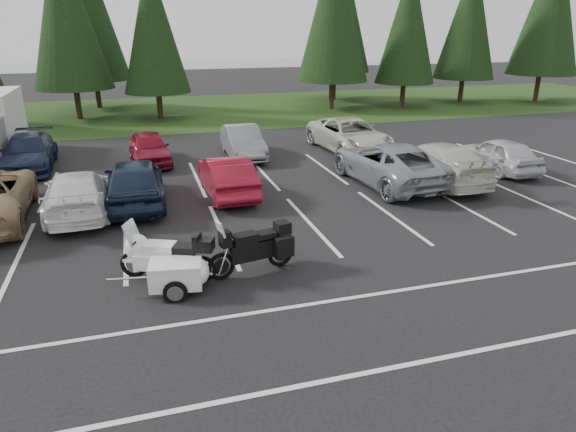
# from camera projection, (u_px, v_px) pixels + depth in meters

# --- Properties ---
(ground) EXTENTS (120.00, 120.00, 0.00)m
(ground) POSITION_uv_depth(u_px,v_px,m) (211.00, 250.00, 13.84)
(ground) COLOR black
(ground) RESTS_ON ground
(grass_strip) EXTENTS (80.00, 16.00, 0.01)m
(grass_strip) POSITION_uv_depth(u_px,v_px,m) (159.00, 112.00, 35.38)
(grass_strip) COLOR #1C3711
(grass_strip) RESTS_ON ground
(lake_water) EXTENTS (70.00, 50.00, 0.02)m
(lake_water) POSITION_uv_depth(u_px,v_px,m) (177.00, 73.00, 64.28)
(lake_water) COLOR slate
(lake_water) RESTS_ON ground
(stall_markings) EXTENTS (32.00, 16.00, 0.01)m
(stall_markings) POSITION_uv_depth(u_px,v_px,m) (201.00, 224.00, 15.64)
(stall_markings) COLOR silver
(stall_markings) RESTS_ON ground
(conifer_4) EXTENTS (4.80, 4.80, 11.17)m
(conifer_4) POSITION_uv_depth(u_px,v_px,m) (65.00, 10.00, 30.77)
(conifer_4) COLOR #332316
(conifer_4) RESTS_ON ground
(conifer_5) EXTENTS (4.14, 4.14, 9.63)m
(conifer_5) POSITION_uv_depth(u_px,v_px,m) (153.00, 26.00, 31.26)
(conifer_5) COLOR #332316
(conifer_5) RESTS_ON ground
(conifer_6) EXTENTS (4.93, 4.93, 11.48)m
(conifer_6) POSITION_uv_depth(u_px,v_px,m) (334.00, 8.00, 34.53)
(conifer_6) COLOR #332316
(conifer_6) RESTS_ON ground
(conifer_7) EXTENTS (4.27, 4.27, 9.94)m
(conifer_7) POSITION_uv_depth(u_px,v_px,m) (408.00, 23.00, 36.05)
(conifer_7) COLOR #332316
(conifer_7) RESTS_ON ground
(conifer_8) EXTENTS (4.53, 4.53, 10.56)m
(conifer_8) POSITION_uv_depth(u_px,v_px,m) (469.00, 18.00, 38.11)
(conifer_8) COLOR #332316
(conifer_8) RESTS_ON ground
(conifer_9) EXTENTS (5.19, 5.19, 12.10)m
(conifer_9) POSITION_uv_depth(u_px,v_px,m) (551.00, 5.00, 38.24)
(conifer_9) COLOR #332316
(conifer_9) RESTS_ON ground
(conifer_back_b) EXTENTS (4.97, 4.97, 11.58)m
(conifer_back_b) POSITION_uv_depth(u_px,v_px,m) (87.00, 8.00, 35.08)
(conifer_back_b) COLOR #332316
(conifer_back_b) RESTS_ON ground
(car_near_3) EXTENTS (2.13, 4.82, 1.37)m
(car_near_3) POSITION_uv_depth(u_px,v_px,m) (77.00, 193.00, 16.26)
(car_near_3) COLOR white
(car_near_3) RESTS_ON ground
(car_near_4) EXTENTS (2.00, 4.76, 1.61)m
(car_near_4) POSITION_uv_depth(u_px,v_px,m) (135.00, 181.00, 17.08)
(car_near_4) COLOR #162237
(car_near_4) RESTS_ON ground
(car_near_5) EXTENTS (1.59, 4.27, 1.39)m
(car_near_5) POSITION_uv_depth(u_px,v_px,m) (226.00, 176.00, 18.10)
(car_near_5) COLOR maroon
(car_near_5) RESTS_ON ground
(car_near_6) EXTENTS (2.99, 5.83, 1.57)m
(car_near_6) POSITION_uv_depth(u_px,v_px,m) (389.00, 163.00, 19.39)
(car_near_6) COLOR gray
(car_near_6) RESTS_ON ground
(car_near_7) EXTENTS (2.32, 5.33, 1.53)m
(car_near_7) POSITION_uv_depth(u_px,v_px,m) (435.00, 163.00, 19.56)
(car_near_7) COLOR beige
(car_near_7) RESTS_ON ground
(car_near_8) EXTENTS (1.63, 4.05, 1.38)m
(car_near_8) POSITION_uv_depth(u_px,v_px,m) (499.00, 154.00, 21.12)
(car_near_8) COLOR silver
(car_near_8) RESTS_ON ground
(car_far_1) EXTENTS (2.10, 4.85, 1.39)m
(car_far_1) POSITION_uv_depth(u_px,v_px,m) (28.00, 153.00, 21.37)
(car_far_1) COLOR #171E3A
(car_far_1) RESTS_ON ground
(car_far_2) EXTENTS (1.85, 4.07, 1.36)m
(car_far_2) POSITION_uv_depth(u_px,v_px,m) (149.00, 148.00, 22.25)
(car_far_2) COLOR maroon
(car_far_2) RESTS_ON ground
(car_far_3) EXTENTS (1.56, 4.27, 1.40)m
(car_far_3) POSITION_uv_depth(u_px,v_px,m) (243.00, 142.00, 23.29)
(car_far_3) COLOR slate
(car_far_3) RESTS_ON ground
(car_far_4) EXTENTS (2.92, 5.64, 1.52)m
(car_far_4) POSITION_uv_depth(u_px,v_px,m) (350.00, 135.00, 24.40)
(car_far_4) COLOR beige
(car_far_4) RESTS_ON ground
(touring_motorcycle) EXTENTS (2.72, 1.80, 1.45)m
(touring_motorcycle) POSITION_uv_depth(u_px,v_px,m) (167.00, 252.00, 11.99)
(touring_motorcycle) COLOR white
(touring_motorcycle) RESTS_ON ground
(cargo_trailer) EXTENTS (1.80, 1.20, 0.77)m
(cargo_trailer) POSITION_uv_depth(u_px,v_px,m) (176.00, 277.00, 11.52)
(cargo_trailer) COLOR white
(cargo_trailer) RESTS_ON ground
(adventure_motorcycle) EXTENTS (2.63, 1.36, 1.53)m
(adventure_motorcycle) POSITION_uv_depth(u_px,v_px,m) (251.00, 244.00, 12.30)
(adventure_motorcycle) COLOR black
(adventure_motorcycle) RESTS_ON ground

